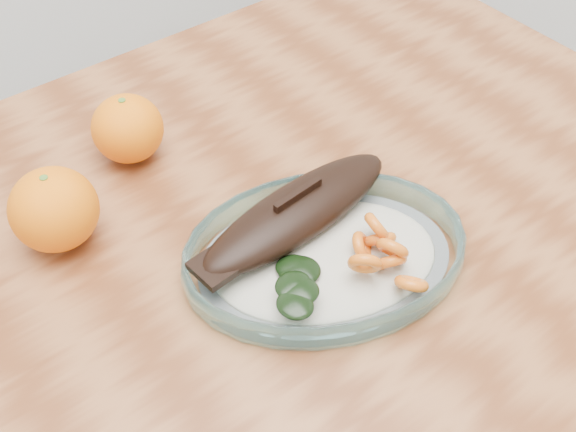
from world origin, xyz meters
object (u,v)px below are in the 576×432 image
at_px(plated_meal, 324,250).
at_px(orange_right, 128,129).
at_px(orange_left, 54,209).
at_px(dining_table, 228,326).

height_order(plated_meal, orange_right, orange_right).
bearing_deg(orange_left, dining_table, -50.27).
height_order(orange_left, orange_right, orange_left).
bearing_deg(orange_right, orange_left, -148.93).
height_order(dining_table, orange_left, orange_left).
distance_m(dining_table, plated_meal, 0.15).
distance_m(orange_left, orange_right, 0.14).
xyz_separation_m(plated_meal, orange_left, (-0.19, 0.19, 0.03)).
bearing_deg(orange_right, dining_table, -93.50).
bearing_deg(dining_table, plated_meal, -33.88).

